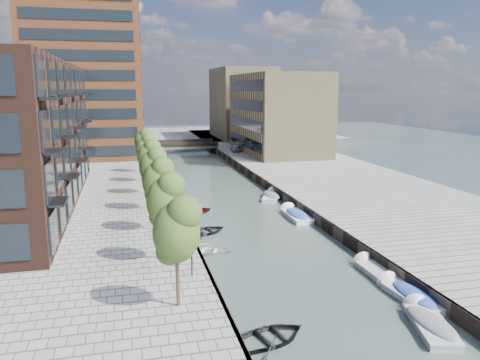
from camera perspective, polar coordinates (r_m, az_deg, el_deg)
name	(u,v)px	position (r m, az deg, el deg)	size (l,w,h in m)	color
water	(213,184)	(61.72, -3.37, -0.53)	(300.00, 300.00, 0.00)	#38473F
quay_right	(325,175)	(66.33, 10.35, 0.56)	(20.00, 140.00, 1.00)	gray
quay_wall_left	(166,183)	(60.84, -9.03, -0.34)	(0.25, 140.00, 1.00)	#332823
quay_wall_right	(257,179)	(62.98, 2.09, 0.18)	(0.25, 140.00, 1.00)	#332823
far_closure	(170,136)	(120.55, -8.58, 5.32)	(80.00, 40.00, 1.00)	gray
apartment_block	(30,134)	(50.51, -24.26, 5.09)	(8.00, 38.00, 14.00)	black
tower	(85,67)	(84.76, -18.41, 12.98)	(18.00, 18.00, 30.00)	brown
tan_block_near	(277,113)	(85.89, 4.51, 8.13)	(12.00, 25.00, 14.00)	#9A885E
tan_block_far	(242,103)	(110.82, 0.26, 9.35)	(12.00, 20.00, 16.00)	#9A885E
bridge	(183,145)	(92.77, -6.98, 4.20)	(13.00, 6.00, 1.30)	gray
tree_0	(176,228)	(24.65, -7.77, -5.85)	(2.50, 2.50, 5.95)	#382619
tree_1	(165,198)	(31.38, -9.14, -2.19)	(2.50, 2.50, 5.95)	#382619
tree_2	(158,179)	(38.22, -10.02, 0.17)	(2.50, 2.50, 5.95)	#382619
tree_3	(152,165)	(45.10, -10.63, 1.81)	(2.50, 2.50, 5.95)	#382619
tree_4	(149,155)	(52.01, -11.07, 3.02)	(2.50, 2.50, 5.95)	#382619
tree_5	(146,147)	(58.95, -11.42, 3.94)	(2.50, 2.50, 5.95)	#382619
tree_6	(143,141)	(65.90, -11.69, 4.67)	(2.50, 2.50, 5.95)	#382619
lamp_0	(191,236)	(29.12, -5.96, -6.83)	(0.24, 0.24, 4.12)	black
lamp_1	(168,185)	(44.53, -8.80, -0.59)	(0.24, 0.24, 4.12)	black
lamp_2	(156,160)	(60.25, -10.16, 2.42)	(0.24, 0.24, 4.12)	black
sloop_0	(269,341)	(24.84, 3.60, -19.01)	(3.01, 4.22, 0.87)	black
sloop_1	(204,233)	(41.20, -4.36, -6.51)	(2.92, 4.09, 0.85)	black
sloop_2	(190,214)	(47.68, -6.17, -4.08)	(3.30, 4.62, 0.96)	maroon
sloop_3	(206,253)	(36.59, -4.17, -8.81)	(2.98, 4.18, 0.87)	white
sloop_4	(167,177)	(67.59, -8.92, 0.38)	(2.86, 4.01, 0.83)	#232326
motorboat_0	(409,295)	(30.82, 19.90, -13.03)	(2.05, 4.96, 1.61)	beige
motorboat_1	(428,323)	(27.90, 21.97, -15.83)	(2.90, 5.04, 1.59)	#AFAEAC
motorboat_2	(376,272)	(33.88, 16.29, -10.75)	(1.69, 4.82, 1.60)	#B4B4B2
motorboat_3	(295,215)	(46.39, 6.76, -4.26)	(1.89, 5.23, 1.73)	white
motorboat_4	(272,196)	(54.20, 3.89, -1.97)	(3.46, 5.10, 1.62)	white
car	(236,147)	(86.40, -0.53, 3.99)	(1.68, 4.16, 1.42)	#9B9DA0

